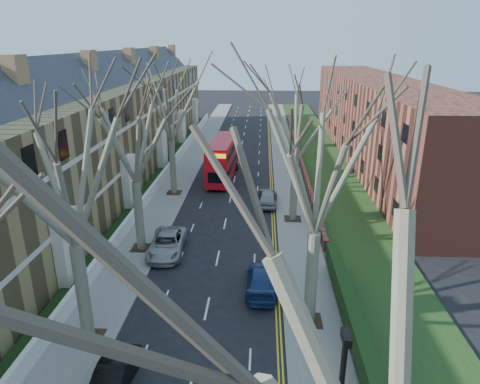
# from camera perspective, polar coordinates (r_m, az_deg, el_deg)

# --- Properties ---
(pavement_left) EXTENTS (3.00, 102.00, 0.12)m
(pavement_left) POSITION_cam_1_polar(r_m,az_deg,el_deg) (53.48, -6.76, 3.84)
(pavement_left) COLOR slate
(pavement_left) RESTS_ON ground
(pavement_right) EXTENTS (3.00, 102.00, 0.12)m
(pavement_right) POSITION_cam_1_polar(r_m,az_deg,el_deg) (52.80, 6.21, 3.66)
(pavement_right) COLOR slate
(pavement_right) RESTS_ON ground
(terrace_left) EXTENTS (9.70, 78.00, 13.60)m
(terrace_left) POSITION_cam_1_polar(r_m,az_deg,el_deg) (46.69, -18.06, 7.60)
(terrace_left) COLOR olive
(terrace_left) RESTS_ON ground
(flats_right) EXTENTS (13.97, 54.00, 10.00)m
(flats_right) POSITION_cam_1_polar(r_m,az_deg,el_deg) (57.36, 17.85, 9.17)
(flats_right) COLOR brown
(flats_right) RESTS_ON ground
(front_wall_left) EXTENTS (0.30, 78.00, 1.00)m
(front_wall_left) POSITION_cam_1_polar(r_m,az_deg,el_deg) (46.14, -10.44, 1.80)
(front_wall_left) COLOR white
(front_wall_left) RESTS_ON ground
(grass_verge_right) EXTENTS (6.00, 102.00, 0.06)m
(grass_verge_right) POSITION_cam_1_polar(r_m,az_deg,el_deg) (53.22, 11.06, 3.63)
(grass_verge_right) COLOR #1E3714
(grass_verge_right) RESTS_ON ground
(tree_left_mid) EXTENTS (10.50, 10.50, 14.71)m
(tree_left_mid) POSITION_cam_1_polar(r_m,az_deg,el_deg) (20.33, -22.46, 3.97)
(tree_left_mid) COLOR #645E47
(tree_left_mid) RESTS_ON ground
(tree_left_far) EXTENTS (10.15, 10.15, 14.22)m
(tree_left_far) POSITION_cam_1_polar(r_m,az_deg,el_deg) (29.50, -14.32, 8.73)
(tree_left_far) COLOR #645E47
(tree_left_far) RESTS_ON ground
(tree_left_dist) EXTENTS (10.50, 10.50, 14.71)m
(tree_left_dist) POSITION_cam_1_polar(r_m,az_deg,el_deg) (40.93, -9.46, 12.44)
(tree_left_dist) COLOR #645E47
(tree_left_dist) RESTS_ON ground
(tree_right_near) EXTENTS (10.85, 10.85, 15.20)m
(tree_right_near) POSITION_cam_1_polar(r_m,az_deg,el_deg) (7.85, 23.80, -19.00)
(tree_right_near) COLOR #645E47
(tree_right_near) RESTS_ON ground
(tree_right_mid) EXTENTS (10.50, 10.50, 14.71)m
(tree_right_mid) POSITION_cam_1_polar(r_m,az_deg,el_deg) (20.48, 10.57, 5.25)
(tree_right_mid) COLOR #645E47
(tree_right_mid) RESTS_ON ground
(tree_right_far) EXTENTS (10.15, 10.15, 14.22)m
(tree_right_far) POSITION_cam_1_polar(r_m,az_deg,el_deg) (34.20, 7.68, 10.60)
(tree_right_far) COLOR #645E47
(tree_right_far) RESTS_ON ground
(double_decker_bus) EXTENTS (2.99, 10.11, 4.22)m
(double_decker_bus) POSITION_cam_1_polar(r_m,az_deg,el_deg) (46.93, -2.34, 4.26)
(double_decker_bus) COLOR red
(double_decker_bus) RESTS_ON ground
(car_left_mid) EXTENTS (1.58, 3.98, 1.29)m
(car_left_mid) POSITION_cam_1_polar(r_m,az_deg,el_deg) (21.04, -16.65, -22.67)
(car_left_mid) COLOR black
(car_left_mid) RESTS_ON ground
(car_left_far) EXTENTS (2.60, 5.29, 1.45)m
(car_left_far) POSITION_cam_1_polar(r_m,az_deg,el_deg) (31.32, -9.70, -6.81)
(car_left_far) COLOR #939297
(car_left_far) RESTS_ON ground
(car_right_near) EXTENTS (2.07, 4.86, 1.40)m
(car_right_near) POSITION_cam_1_polar(r_m,az_deg,el_deg) (26.72, 2.99, -11.55)
(car_right_near) COLOR navy
(car_right_near) RESTS_ON ground
(car_right_mid) EXTENTS (1.92, 4.29, 1.43)m
(car_right_mid) POSITION_cam_1_polar(r_m,az_deg,el_deg) (39.67, 3.76, -0.75)
(car_right_mid) COLOR #919399
(car_right_mid) RESTS_ON ground
(car_right_far) EXTENTS (1.62, 3.96, 1.28)m
(car_right_far) POSITION_cam_1_polar(r_m,az_deg,el_deg) (40.26, 3.61, -0.56)
(car_right_far) COLOR black
(car_right_far) RESTS_ON ground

